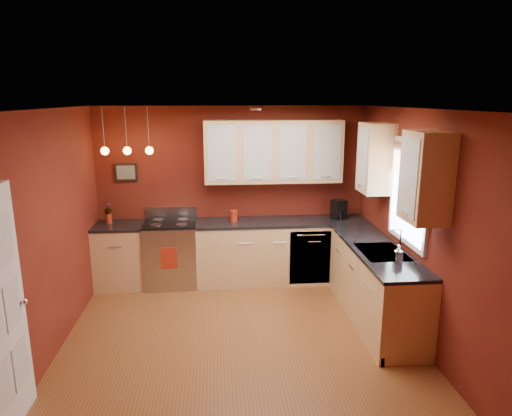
{
  "coord_description": "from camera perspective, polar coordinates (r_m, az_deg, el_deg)",
  "views": [
    {
      "loc": [
        -0.23,
        -4.66,
        2.71
      ],
      "look_at": [
        0.27,
        1.0,
        1.33
      ],
      "focal_mm": 32.0,
      "sensor_mm": 36.0,
      "label": 1
    }
  ],
  "objects": [
    {
      "name": "soap_pump",
      "position": [
        5.29,
        17.35,
        -5.46
      ],
      "size": [
        0.09,
        0.09,
        0.19
      ],
      "primitive_type": "imported",
      "rotation": [
        0.0,
        0.0,
        -0.07
      ],
      "color": "silver",
      "rests_on": "counter_right"
    },
    {
      "name": "wall_back",
      "position": [
        6.91,
        -3.0,
        1.83
      ],
      "size": [
        4.0,
        0.02,
        2.6
      ],
      "primitive_type": "cube",
      "color": "maroon",
      "rests_on": "floor"
    },
    {
      "name": "sink",
      "position": [
        5.62,
        15.47,
        -5.52
      ],
      "size": [
        0.5,
        0.7,
        0.33
      ],
      "color": "gray",
      "rests_on": "counter_right"
    },
    {
      "name": "wall_picture",
      "position": [
        6.95,
        -15.94,
        4.32
      ],
      "size": [
        0.32,
        0.03,
        0.26
      ],
      "primitive_type": "cube",
      "color": "black",
      "rests_on": "wall_back"
    },
    {
      "name": "ceiling",
      "position": [
        4.67,
        -2.23,
        12.26
      ],
      "size": [
        4.0,
        4.2,
        0.02
      ],
      "primitive_type": "cube",
      "color": "beige",
      "rests_on": "wall_back"
    },
    {
      "name": "wall_front",
      "position": [
        2.93,
        0.12,
        -15.1
      ],
      "size": [
        4.0,
        0.02,
        2.6
      ],
      "primitive_type": "cube",
      "color": "maroon",
      "rests_on": "floor"
    },
    {
      "name": "red_canister",
      "position": [
        6.68,
        -2.8,
        -1.01
      ],
      "size": [
        0.11,
        0.11,
        0.17
      ],
      "color": "#A22611",
      "rests_on": "counter_back_right"
    },
    {
      "name": "dish_towel",
      "position": [
        6.55,
        -10.84,
        -6.17
      ],
      "size": [
        0.22,
        0.02,
        0.31
      ],
      "primitive_type": "cube",
      "color": "#A22611",
      "rests_on": "gas_range"
    },
    {
      "name": "counter_back_left",
      "position": [
        6.86,
        -16.79,
        -2.12
      ],
      "size": [
        0.7,
        0.62,
        0.04
      ],
      "primitive_type": "cube",
      "color": "black",
      "rests_on": "base_cabinets_back_left"
    },
    {
      "name": "wall_left",
      "position": [
        5.18,
        -24.8,
        -3.47
      ],
      "size": [
        0.02,
        4.2,
        2.6
      ],
      "primitive_type": "cube",
      "color": "maroon",
      "rests_on": "floor"
    },
    {
      "name": "counter_back_right",
      "position": [
        6.78,
        3.32,
        -1.73
      ],
      "size": [
        2.54,
        0.62,
        0.04
      ],
      "primitive_type": "cube",
      "color": "black",
      "rests_on": "base_cabinets_back_right"
    },
    {
      "name": "dishwasher_front",
      "position": [
        6.71,
        6.77,
        -6.17
      ],
      "size": [
        0.6,
        0.02,
        0.8
      ],
      "primitive_type": "cube",
      "color": "#AEAEB2",
      "rests_on": "base_cabinets_back_right"
    },
    {
      "name": "base_cabinets_back_right",
      "position": [
        6.91,
        3.27,
        -5.49
      ],
      "size": [
        2.54,
        0.6,
        0.9
      ],
      "primitive_type": "cube",
      "color": "#E5B07A",
      "rests_on": "floor"
    },
    {
      "name": "floor",
      "position": [
        5.4,
        -1.97,
        -16.53
      ],
      "size": [
        4.2,
        4.2,
        0.0
      ],
      "primitive_type": "plane",
      "color": "brown",
      "rests_on": "ground"
    },
    {
      "name": "base_cabinets_right",
      "position": [
        5.91,
        14.65,
        -9.32
      ],
      "size": [
        0.6,
        2.1,
        0.9
      ],
      "primitive_type": "cube",
      "color": "#E5B07A",
      "rests_on": "floor"
    },
    {
      "name": "coffee_maker",
      "position": [
        6.93,
        10.32,
        -0.27
      ],
      "size": [
        0.24,
        0.24,
        0.29
      ],
      "rotation": [
        0.0,
        0.0,
        0.34
      ],
      "color": "black",
      "rests_on": "counter_back_right"
    },
    {
      "name": "wall_right",
      "position": [
        5.36,
        19.82,
        -2.47
      ],
      "size": [
        0.02,
        4.2,
        2.6
      ],
      "primitive_type": "cube",
      "color": "maroon",
      "rests_on": "floor"
    },
    {
      "name": "pendant_lights",
      "position": [
        6.57,
        -15.8,
        6.97
      ],
      "size": [
        0.71,
        0.11,
        0.66
      ],
      "color": "gray",
      "rests_on": "ceiling"
    },
    {
      "name": "upper_cabinets_back",
      "position": [
        6.68,
        2.18,
        7.08
      ],
      "size": [
        2.0,
        0.35,
        0.9
      ],
      "primitive_type": "cube",
      "color": "#E5B07A",
      "rests_on": "wall_back"
    },
    {
      "name": "base_cabinets_back_left",
      "position": [
        6.99,
        -16.52,
        -5.83
      ],
      "size": [
        0.7,
        0.6,
        0.9
      ],
      "primitive_type": "cube",
      "color": "#E5B07A",
      "rests_on": "floor"
    },
    {
      "name": "window",
      "position": [
        5.53,
        18.62,
        2.24
      ],
      "size": [
        0.06,
        1.02,
        1.22
      ],
      "color": "white",
      "rests_on": "wall_right"
    },
    {
      "name": "counter_right",
      "position": [
        5.75,
        14.93,
        -5.0
      ],
      "size": [
        0.62,
        2.1,
        0.04
      ],
      "primitive_type": "cube",
      "color": "black",
      "rests_on": "base_cabinets_right"
    },
    {
      "name": "gas_range",
      "position": [
        6.87,
        -10.54,
        -5.55
      ],
      "size": [
        0.76,
        0.64,
        1.11
      ],
      "color": "#AEAEB2",
      "rests_on": "floor"
    },
    {
      "name": "upper_cabinets_right",
      "position": [
        5.45,
        17.28,
        4.98
      ],
      "size": [
        0.35,
        1.95,
        0.9
      ],
      "primitive_type": "cube",
      "color": "#E5B07A",
      "rests_on": "wall_right"
    },
    {
      "name": "red_vase",
      "position": [
        6.93,
        -17.94,
        -1.25
      ],
      "size": [
        0.09,
        0.09,
        0.14
      ],
      "primitive_type": "cylinder",
      "color": "#A22611",
      "rests_on": "counter_back_left"
    },
    {
      "name": "flowers",
      "position": [
        6.89,
        -18.03,
        -0.07
      ],
      "size": [
        0.12,
        0.12,
        0.19
      ],
      "primitive_type": "imported",
      "rotation": [
        0.0,
        0.0,
        -0.17
      ],
      "color": "#A22611",
      "rests_on": "red_vase"
    }
  ]
}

